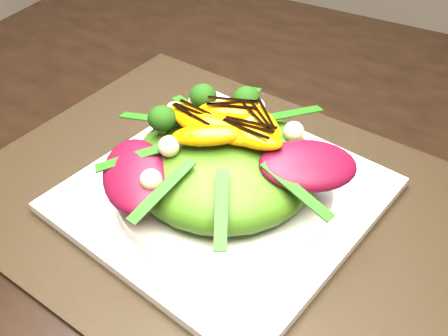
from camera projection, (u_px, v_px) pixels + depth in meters
The scene contains 9 objects.
placemat at pixel (224, 200), 0.56m from camera, with size 0.53×0.40×0.00m, color black.
plate_base at pixel (224, 194), 0.56m from camera, with size 0.28×0.28×0.01m, color white.
salad_bowl at pixel (224, 185), 0.55m from camera, with size 0.22×0.22×0.02m, color silver.
lettuce_mound at pixel (224, 164), 0.53m from camera, with size 0.19×0.19×0.06m, color #3A6212.
radicchio_leaf at pixel (308, 165), 0.49m from camera, with size 0.10×0.06×0.02m, color #470719.
orange_segment at pixel (215, 117), 0.52m from camera, with size 0.07×0.03×0.02m, color orange.
broccoli_floret at pixel (183, 100), 0.54m from camera, with size 0.04×0.04×0.04m, color black.
macadamia_nut at pixel (247, 164), 0.47m from camera, with size 0.02×0.02×0.02m, color beige.
balsamic_drizzle at pixel (215, 108), 0.52m from camera, with size 0.04×0.00×0.00m, color black.
Camera 1 is at (-0.06, -0.42, 1.14)m, focal length 42.00 mm.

